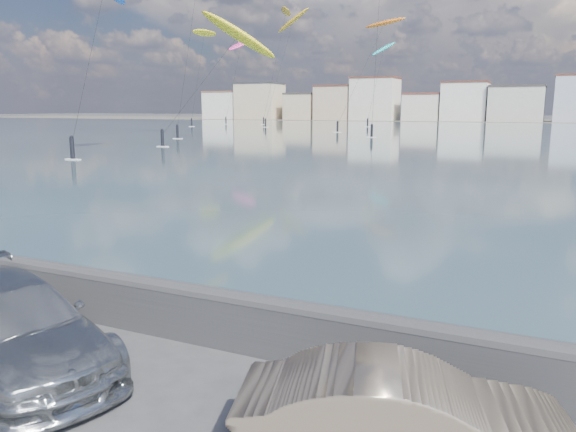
# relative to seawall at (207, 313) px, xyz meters

# --- Properties ---
(ground) EXTENTS (700.00, 700.00, 0.00)m
(ground) POSITION_rel_seawall_xyz_m (0.00, -2.70, -0.58)
(ground) COLOR #333335
(ground) RESTS_ON ground
(bay_water) EXTENTS (500.00, 177.00, 0.00)m
(bay_water) POSITION_rel_seawall_xyz_m (0.00, 88.80, -0.58)
(bay_water) COLOR #2D4A54
(bay_water) RESTS_ON ground
(far_shore_strip) EXTENTS (500.00, 60.00, 0.00)m
(far_shore_strip) POSITION_rel_seawall_xyz_m (0.00, 197.30, -0.57)
(far_shore_strip) COLOR #4C473D
(far_shore_strip) RESTS_ON ground
(seawall) EXTENTS (400.00, 0.36, 1.08)m
(seawall) POSITION_rel_seawall_xyz_m (0.00, 0.00, 0.00)
(seawall) COLOR #28282B
(seawall) RESTS_ON ground
(far_buildings) EXTENTS (240.79, 13.26, 14.60)m
(far_buildings) POSITION_rel_seawall_xyz_m (1.31, 183.30, 5.44)
(far_buildings) COLOR white
(far_buildings) RESTS_ON ground
(car_silver) EXTENTS (5.41, 3.60, 1.46)m
(car_silver) POSITION_rel_seawall_xyz_m (-2.28, -2.22, 0.15)
(car_silver) COLOR #A3A7AA
(car_silver) RESTS_ON ground
(car_champagne) EXTENTS (4.16, 2.47, 1.30)m
(car_champagne) POSITION_rel_seawall_xyz_m (4.09, -2.11, 0.07)
(car_champagne) COLOR tan
(car_champagne) RESTS_ON ground
(kitesurfer_3) EXTENTS (8.53, 13.93, 27.39)m
(kitesurfer_3) POSITION_rel_seawall_xyz_m (-51.83, 116.26, 23.42)
(kitesurfer_3) COLOR #BF8C19
(kitesurfer_3) RESTS_ON ground
(kitesurfer_4) EXTENTS (6.42, 12.22, 23.74)m
(kitesurfer_4) POSITION_rel_seawall_xyz_m (-72.67, 128.31, 20.27)
(kitesurfer_4) COLOR #E5338C
(kitesurfer_4) RESTS_ON ground
(kitesurfer_6) EXTENTS (4.58, 14.69, 22.83)m
(kitesurfer_6) POSITION_rel_seawall_xyz_m (-72.44, 110.18, 21.04)
(kitesurfer_6) COLOR yellow
(kitesurfer_6) RESTS_ON ground
(kitesurfer_7) EXTENTS (5.79, 14.29, 20.22)m
(kitesurfer_7) POSITION_rel_seawall_xyz_m (-32.67, 125.60, 17.07)
(kitesurfer_7) COLOR #19BFBF
(kitesurfer_7) RESTS_ON ground
(kitesurfer_8) EXTENTS (6.63, 12.98, 29.64)m
(kitesurfer_8) POSITION_rel_seawall_xyz_m (-59.29, 128.04, 27.54)
(kitesurfer_8) COLOR #BF8C19
(kitesurfer_8) RESTS_ON ground
(kitesurfer_12) EXTENTS (9.34, 18.75, 21.36)m
(kitesurfer_12) POSITION_rel_seawall_xyz_m (-25.75, 101.34, 19.37)
(kitesurfer_12) COLOR orange
(kitesurfer_12) RESTS_ON ground
(kitesurfer_14) EXTENTS (10.10, 18.98, 16.93)m
(kitesurfer_14) POSITION_rel_seawall_xyz_m (-32.21, 56.91, 12.71)
(kitesurfer_14) COLOR yellow
(kitesurfer_14) RESTS_ON ground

